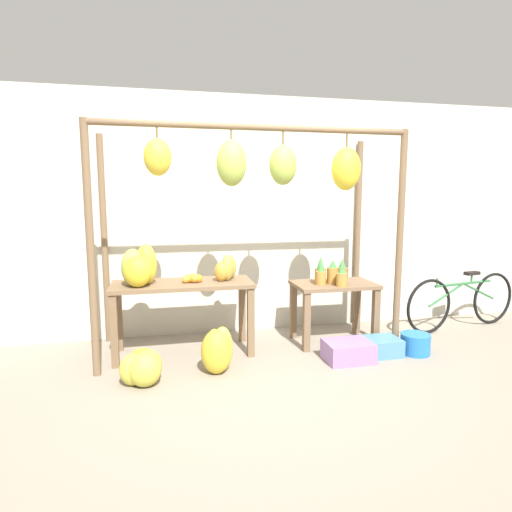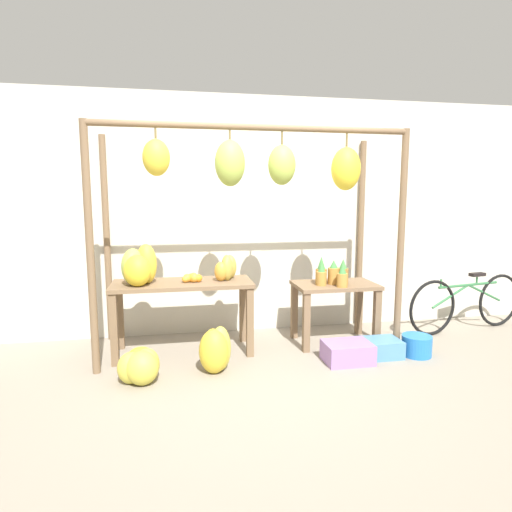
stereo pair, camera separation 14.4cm
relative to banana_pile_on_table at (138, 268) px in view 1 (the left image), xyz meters
name	(u,v)px [view 1 (the left image)]	position (x,y,z in m)	size (l,w,h in m)	color
ground_plane	(269,381)	(1.13, -0.82, -0.93)	(20.00, 20.00, 0.00)	gray
shop_wall_back	(238,216)	(1.13, 0.72, 0.47)	(8.00, 0.08, 2.80)	beige
stall_awning	(261,186)	(1.20, -0.21, 0.80)	(3.11, 1.14, 2.30)	brown
display_table_main	(183,295)	(0.43, 0.04, -0.31)	(1.43, 0.57, 0.76)	brown
display_table_side	(334,296)	(2.10, 0.05, -0.40)	(0.90, 0.56, 0.68)	brown
banana_pile_on_table	(138,268)	(0.00, 0.00, 0.00)	(0.43, 0.54, 0.40)	gold
orange_pile	(192,278)	(0.53, 0.03, -0.13)	(0.21, 0.17, 0.09)	orange
pineapple_cluster	(332,274)	(2.04, -0.02, -0.14)	(0.37, 0.32, 0.30)	#B27F38
banana_pile_ground_left	(143,367)	(0.04, -0.62, -0.78)	(0.42, 0.45, 0.30)	gold
banana_pile_ground_right	(217,351)	(0.71, -0.52, -0.72)	(0.38, 0.38, 0.43)	gold
fruit_crate_white	(348,351)	(2.02, -0.53, -0.83)	(0.46, 0.34, 0.20)	#9970B7
blue_bucket	(415,344)	(2.80, -0.50, -0.83)	(0.30, 0.30, 0.21)	blue
parked_bicycle	(462,301)	(3.85, 0.15, -0.58)	(1.71, 0.34, 0.71)	black
papaya_pile	(227,269)	(0.89, 0.06, -0.05)	(0.30, 0.32, 0.27)	gold
fruit_crate_purple	(379,347)	(2.41, -0.45, -0.84)	(0.42, 0.31, 0.18)	#4C84B2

